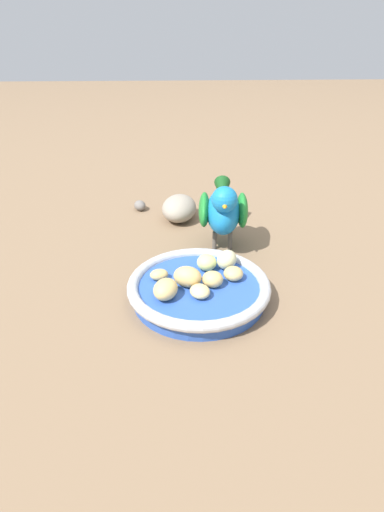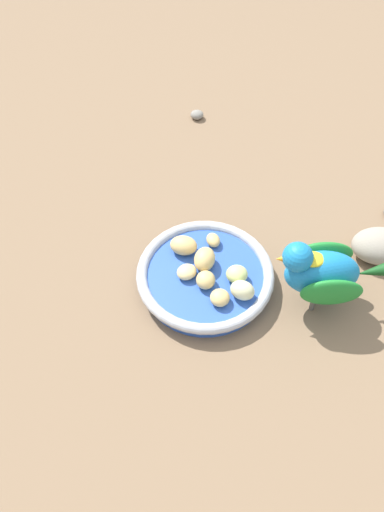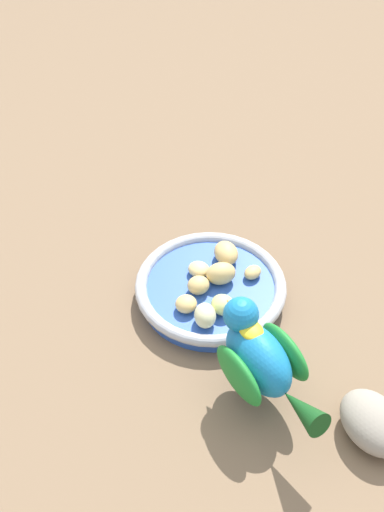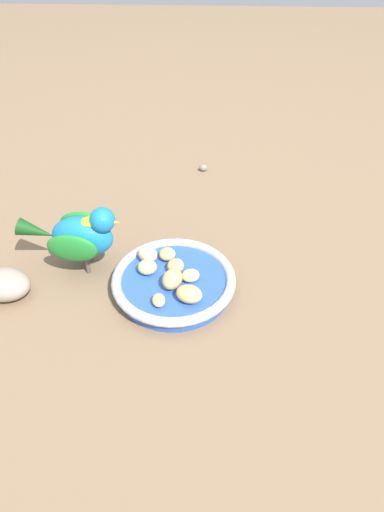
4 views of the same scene
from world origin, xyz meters
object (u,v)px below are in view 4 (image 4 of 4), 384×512
Objects in this scene: apple_piece_1 at (167,254)px; pebble_0 at (203,168)px; apple_piece_2 at (147,267)px; rock_large at (4,284)px; apple_piece_0 at (176,266)px; feeding_bowl at (174,281)px; apple_piece_5 at (187,294)px; parrot at (80,234)px; apple_piece_7 at (148,254)px; apple_piece_6 at (189,276)px; apple_piece_4 at (172,279)px; apple_piece_3 at (159,300)px.

pebble_0 is (-0.33, 0.05, -0.02)m from apple_piece_1.
apple_piece_2 and rock_large have the same top height.
apple_piece_0 is 0.33× the size of rock_large.
apple_piece_5 reaches higher than feeding_bowl.
feeding_bowl is at bearing -11.91° from parrot.
apple_piece_1 is (-0.05, -0.01, 0.02)m from feeding_bowl.
apple_piece_0 is (-0.02, 0.00, 0.02)m from feeding_bowl.
parrot is (-0.09, -0.18, 0.03)m from apple_piece_5.
feeding_bowl is 5.75× the size of apple_piece_7.
feeding_bowl is 6.84× the size of apple_piece_0.
apple_piece_1 reaches higher than apple_piece_6.
apple_piece_6 is at bearing 49.39° from apple_piece_0.
rock_large is at bearing -36.98° from pebble_0.
feeding_bowl is at bearing 75.14° from apple_piece_2.
apple_piece_0 is 0.36m from pebble_0.
apple_piece_4 is at bearing -4.30° from apple_piece_0.
apple_piece_5 is 0.46× the size of rock_large.
apple_piece_1 is at bearing 106.08° from rock_large.
apple_piece_5 is 2.27× the size of pebble_0.
apple_piece_1 is 0.70× the size of apple_piece_4.
apple_piece_1 is 0.80× the size of apple_piece_7.
apple_piece_3 is at bearing 15.78° from apple_piece_7.
apple_piece_1 is at bearing -158.22° from apple_piece_5.
apple_piece_0 is at bearing -5.73° from pebble_0.
apple_piece_7 reaches higher than apple_piece_2.
apple_piece_2 is at bearing -39.17° from apple_piece_1.
feeding_bowl is 0.03m from apple_piece_6.
apple_piece_5 reaches higher than apple_piece_0.
apple_piece_3 is at bearing -2.35° from apple_piece_1.
apple_piece_7 reaches higher than pebble_0.
rock_large is (0.01, -0.26, -0.01)m from apple_piece_4.
apple_piece_6 is 0.08m from apple_piece_7.
apple_piece_5 is at bearing 21.78° from apple_piece_1.
parrot reaches higher than apple_piece_5.
apple_piece_0 is at bearing 27.64° from apple_piece_1.
apple_piece_6 is 1.64× the size of pebble_0.
apple_piece_7 is (-0.06, -0.04, -0.00)m from apple_piece_4.
apple_piece_0 is 1.64× the size of pebble_0.
feeding_bowl is at bearing 177.61° from apple_piece_4.
apple_piece_1 is at bearing 140.83° from apple_piece_2.
apple_piece_4 is 1.14× the size of apple_piece_7.
parrot is (-0.06, -0.15, 0.03)m from apple_piece_4.
apple_piece_1 is 0.33m from pebble_0.
apple_piece_4 reaches higher than apple_piece_3.
apple_piece_5 is at bearing 85.77° from rock_large.
rock_large is at bearing -81.04° from apple_piece_0.
apple_piece_3 is at bearing 19.82° from apple_piece_2.
parrot is (-0.05, -0.18, 0.04)m from apple_piece_6.
feeding_bowl is 0.06m from apple_piece_7.
parrot is at bearing -127.09° from apple_piece_3.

